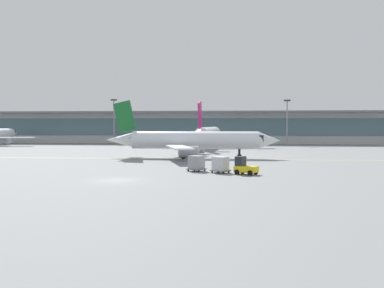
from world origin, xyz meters
The scene contains 10 objects.
ground_plane centered at (0.00, 0.00, 0.00)m, with size 400.00×400.00×0.00m, color gray.
taxiway_centreline_stripe centered at (4.74, 30.23, 0.00)m, with size 110.00×0.36×0.01m, color yellow.
terminal_concourse centered at (0.00, 93.75, 4.92)m, with size 227.79×11.00×9.60m.
gate_airplane_1 centered at (4.20, 67.81, 3.29)m, with size 30.80×33.17×10.99m.
taxiing_regional_jet centered at (4.35, 32.23, 2.99)m, with size 30.04×28.03×9.98m.
baggage_tug centered at (13.27, 7.08, 0.89)m, with size 2.95×2.49×2.10m.
cargo_dolly_lead centered at (10.39, 8.55, 1.05)m, with size 2.60×2.38×1.94m.
cargo_dolly_trailing centered at (7.32, 10.12, 1.05)m, with size 2.60×2.38×1.94m.
apron_light_mast_1 centered at (-24.97, 86.74, 7.22)m, with size 1.80×0.36×13.08m.
apron_light_mast_2 centered at (24.62, 84.38, 6.94)m, with size 1.80×0.36×12.52m.
Camera 1 is at (13.42, -48.03, 5.92)m, focal length 44.27 mm.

